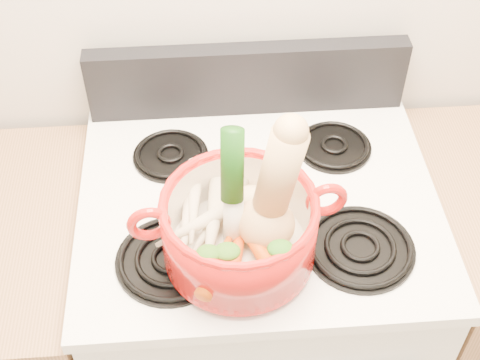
{
  "coord_description": "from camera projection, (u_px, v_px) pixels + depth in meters",
  "views": [
    {
      "loc": [
        -0.12,
        0.43,
        2.02
      ],
      "look_at": [
        -0.05,
        1.22,
        1.2
      ],
      "focal_mm": 50.0,
      "sensor_mm": 36.0,
      "label": 1
    }
  ],
  "objects": [
    {
      "name": "control_backsplash",
      "position": [
        247.0,
        79.0,
        1.59
      ],
      "size": [
        0.76,
        0.05,
        0.18
      ],
      "primitive_type": "cube",
      "color": "black",
      "rests_on": "cooktop"
    },
    {
      "name": "carrot_1",
      "position": [
        219.0,
        263.0,
        1.24
      ],
      "size": [
        0.1,
        0.16,
        0.05
      ],
      "primitive_type": "cone",
      "rotation": [
        1.66,
        0.0,
        -0.42
      ],
      "color": "#CD590A",
      "rests_on": "dutch_oven"
    },
    {
      "name": "pot_handle_right",
      "position": [
        327.0,
        200.0,
        1.26
      ],
      "size": [
        0.08,
        0.03,
        0.08
      ],
      "primitive_type": "torus",
      "rotation": [
        1.57,
        0.0,
        0.1
      ],
      "color": "#B3130F",
      "rests_on": "dutch_oven"
    },
    {
      "name": "pot_handle_left",
      "position": [
        149.0,
        224.0,
        1.22
      ],
      "size": [
        0.08,
        0.03,
        0.08
      ],
      "primitive_type": "torus",
      "rotation": [
        1.57,
        0.0,
        0.1
      ],
      "color": "#B3130F",
      "rests_on": "dutch_oven"
    },
    {
      "name": "burner_front_right",
      "position": [
        360.0,
        247.0,
        1.35
      ],
      "size": [
        0.22,
        0.22,
        0.02
      ],
      "primitive_type": "cylinder",
      "color": "black",
      "rests_on": "cooktop"
    },
    {
      "name": "ginger",
      "position": [
        253.0,
        198.0,
        1.36
      ],
      "size": [
        0.09,
        0.07,
        0.04
      ],
      "primitive_type": "ellipsoid",
      "rotation": [
        0.0,
        0.0,
        -0.15
      ],
      "color": "#D8BF85",
      "rests_on": "dutch_oven"
    },
    {
      "name": "parsnip_2",
      "position": [
        213.0,
        224.0,
        1.29
      ],
      "size": [
        0.08,
        0.21,
        0.06
      ],
      "primitive_type": "cone",
      "rotation": [
        1.66,
        0.0,
        -0.2
      ],
      "color": "beige",
      "rests_on": "dutch_oven"
    },
    {
      "name": "squash",
      "position": [
        267.0,
        190.0,
        1.21
      ],
      "size": [
        0.2,
        0.17,
        0.3
      ],
      "primitive_type": null,
      "rotation": [
        0.0,
        0.16,
        -0.41
      ],
      "color": "tan",
      "rests_on": "dutch_oven"
    },
    {
      "name": "carrot_0",
      "position": [
        238.0,
        246.0,
        1.27
      ],
      "size": [
        0.09,
        0.19,
        0.05
      ],
      "primitive_type": "cone",
      "rotation": [
        1.66,
        0.0,
        -0.28
      ],
      "color": "#D73D0A",
      "rests_on": "dutch_oven"
    },
    {
      "name": "parsnip_0",
      "position": [
        217.0,
        215.0,
        1.32
      ],
      "size": [
        0.15,
        0.2,
        0.06
      ],
      "primitive_type": "cone",
      "rotation": [
        1.66,
        0.0,
        -0.57
      ],
      "color": "beige",
      "rests_on": "dutch_oven"
    },
    {
      "name": "carrot_2",
      "position": [
        252.0,
        242.0,
        1.26
      ],
      "size": [
        0.11,
        0.19,
        0.05
      ],
      "primitive_type": "cone",
      "rotation": [
        1.66,
        0.0,
        0.44
      ],
      "color": "#DC540B",
      "rests_on": "dutch_oven"
    },
    {
      "name": "stove_body",
      "position": [
        255.0,
        319.0,
        1.81
      ],
      "size": [
        0.76,
        0.65,
        0.92
      ],
      "primitive_type": "cube",
      "color": "white",
      "rests_on": "floor"
    },
    {
      "name": "burner_back_left",
      "position": [
        171.0,
        154.0,
        1.53
      ],
      "size": [
        0.17,
        0.17,
        0.02
      ],
      "primitive_type": "cylinder",
      "color": "black",
      "rests_on": "cooktop"
    },
    {
      "name": "dutch_oven",
      "position": [
        239.0,
        229.0,
        1.27
      ],
      "size": [
        0.33,
        0.33,
        0.15
      ],
      "primitive_type": "cylinder",
      "rotation": [
        0.0,
        0.0,
        0.1
      ],
      "color": "#B3130F",
      "rests_on": "burner_front_left"
    },
    {
      "name": "burner_front_left",
      "position": [
        171.0,
        259.0,
        1.33
      ],
      "size": [
        0.22,
        0.22,
        0.02
      ],
      "primitive_type": "cylinder",
      "color": "black",
      "rests_on": "cooktop"
    },
    {
      "name": "parsnip_4",
      "position": [
        194.0,
        201.0,
        1.32
      ],
      "size": [
        0.06,
        0.2,
        0.06
      ],
      "primitive_type": "cone",
      "rotation": [
        1.66,
        0.0,
        -0.09
      ],
      "color": "beige",
      "rests_on": "dutch_oven"
    },
    {
      "name": "parsnip_1",
      "position": [
        187.0,
        222.0,
        1.3
      ],
      "size": [
        0.07,
        0.19,
        0.05
      ],
      "primitive_type": "cone",
      "rotation": [
        1.66,
        0.0,
        -0.18
      ],
      "color": "beige",
      "rests_on": "dutch_oven"
    },
    {
      "name": "cooktop",
      "position": [
        258.0,
        202.0,
        1.46
      ],
      "size": [
        0.78,
        0.67,
        0.03
      ],
      "primitive_type": "cube",
      "color": "white",
      "rests_on": "stove_body"
    },
    {
      "name": "parsnip_3",
      "position": [
        199.0,
        222.0,
        1.28
      ],
      "size": [
        0.19,
        0.11,
        0.06
      ],
      "primitive_type": "cone",
      "rotation": [
        1.66,
        0.0,
        -1.16
      ],
      "color": "beige",
      "rests_on": "dutch_oven"
    },
    {
      "name": "burner_back_right",
      "position": [
        334.0,
        145.0,
        1.55
      ],
      "size": [
        0.17,
        0.17,
        0.02
      ],
      "primitive_type": "cylinder",
      "color": "black",
      "rests_on": "cooktop"
    },
    {
      "name": "leek",
      "position": [
        233.0,
        191.0,
        1.21
      ],
      "size": [
        0.06,
        0.1,
        0.28
      ],
      "primitive_type": "cylinder",
      "rotation": [
        -0.18,
        0.0,
        -0.14
      ],
      "color": "beige",
      "rests_on": "dutch_oven"
    }
  ]
}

